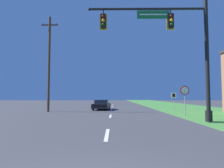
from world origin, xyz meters
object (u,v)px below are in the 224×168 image
at_px(signal_mast, 179,45).
at_px(car_ahead, 102,105).
at_px(stop_sign, 185,94).
at_px(route_sign_post, 174,98).
at_px(utility_pole_near, 49,62).

distance_m(signal_mast, car_ahead, 13.91).
height_order(signal_mast, stop_sign, signal_mast).
distance_m(stop_sign, route_sign_post, 5.03).
bearing_deg(utility_pole_near, car_ahead, 30.39).
xyz_separation_m(stop_sign, route_sign_post, (0.55, 4.99, -0.34)).
relative_size(stop_sign, route_sign_post, 1.23).
bearing_deg(car_ahead, route_sign_post, -20.00).
bearing_deg(utility_pole_near, signal_mast, -36.93).
bearing_deg(stop_sign, signal_mast, -113.39).
bearing_deg(signal_mast, utility_pole_near, 143.07).
distance_m(signal_mast, utility_pole_near, 14.26).
relative_size(signal_mast, car_ahead, 1.92).
bearing_deg(route_sign_post, stop_sign, -96.33).
xyz_separation_m(signal_mast, stop_sign, (1.69, 3.91, -3.16)).
distance_m(car_ahead, route_sign_post, 8.63).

